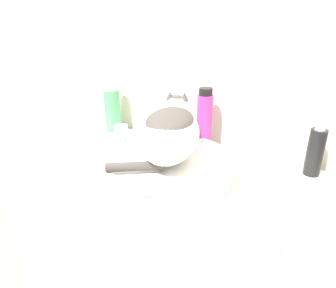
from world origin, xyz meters
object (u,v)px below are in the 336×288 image
object	(u,v)px
faucet	(124,137)
soap_pump_bottle	(173,122)
mouthwash_bottle	(112,108)
cat	(170,130)
shampoo_bottle_tall	(204,121)
hairspray_can_black	(315,151)
cream_tube	(246,234)

from	to	relation	value
faucet	soap_pump_bottle	world-z (taller)	soap_pump_bottle
faucet	mouthwash_bottle	distance (m)	0.26
cat	mouthwash_bottle	distance (m)	0.48
shampoo_bottle_tall	faucet	bearing A→B (deg)	-145.20
hairspray_can_black	shampoo_bottle_tall	distance (m)	0.39
mouthwash_bottle	hairspray_can_black	bearing A→B (deg)	0.00
soap_pump_bottle	cream_tube	xyz separation A→B (m)	(0.43, -0.42, -0.07)
mouthwash_bottle	soap_pump_bottle	size ratio (longest dim) A/B	1.02
soap_pump_bottle	faucet	bearing A→B (deg)	-122.89
mouthwash_bottle	faucet	bearing A→B (deg)	-41.05
cat	mouthwash_bottle	size ratio (longest dim) A/B	1.73
faucet	shampoo_bottle_tall	xyz separation A→B (m)	(0.25, 0.17, 0.05)
hairspray_can_black	shampoo_bottle_tall	world-z (taller)	shampoo_bottle_tall
shampoo_bottle_tall	soap_pump_bottle	bearing A→B (deg)	-180.00
cat	mouthwash_bottle	world-z (taller)	cat
soap_pump_bottle	cream_tube	distance (m)	0.60
shampoo_bottle_tall	cream_tube	size ratio (longest dim) A/B	1.45
cream_tube	cat	bearing A→B (deg)	147.83
cat	hairspray_can_black	xyz separation A→B (m)	(0.41, 0.22, -0.07)
shampoo_bottle_tall	cream_tube	distance (m)	0.52
faucet	cream_tube	world-z (taller)	faucet
cat	soap_pump_bottle	xyz separation A→B (m)	(-0.11, 0.22, -0.06)
faucet	soap_pump_bottle	bearing A→B (deg)	71.19
mouthwash_bottle	soap_pump_bottle	world-z (taller)	mouthwash_bottle
faucet	cream_tube	distance (m)	0.59
faucet	cream_tube	size ratio (longest dim) A/B	0.94
mouthwash_bottle	cream_tube	world-z (taller)	mouthwash_bottle
cat	shampoo_bottle_tall	size ratio (longest dim) A/B	1.54
faucet	hairspray_can_black	bearing A→B (deg)	29.22
mouthwash_bottle	cream_tube	bearing A→B (deg)	-29.62
shampoo_bottle_tall	mouthwash_bottle	bearing A→B (deg)	-180.00
faucet	soap_pump_bottle	distance (m)	0.20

